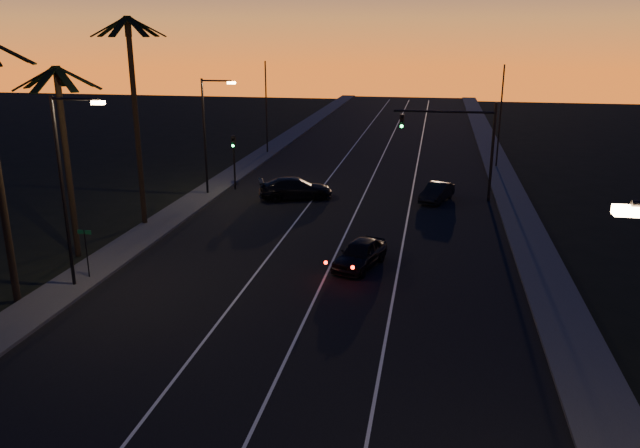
% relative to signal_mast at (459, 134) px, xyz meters
% --- Properties ---
extents(road, '(20.00, 170.00, 0.01)m').
position_rel_signal_mast_xyz_m(road, '(-7.14, -9.99, -4.78)').
color(road, black).
rests_on(road, ground).
extents(sidewalk_left, '(2.40, 170.00, 0.16)m').
position_rel_signal_mast_xyz_m(sidewalk_left, '(-18.34, -9.99, -4.70)').
color(sidewalk_left, '#383835').
rests_on(sidewalk_left, ground).
extents(sidewalk_right, '(2.40, 170.00, 0.16)m').
position_rel_signal_mast_xyz_m(sidewalk_right, '(4.06, -9.99, -4.70)').
color(sidewalk_right, '#383835').
rests_on(sidewalk_right, ground).
extents(lane_stripe_left, '(0.12, 160.00, 0.01)m').
position_rel_signal_mast_xyz_m(lane_stripe_left, '(-10.14, -9.99, -4.76)').
color(lane_stripe_left, silver).
rests_on(lane_stripe_left, road).
extents(lane_stripe_mid, '(0.12, 160.00, 0.01)m').
position_rel_signal_mast_xyz_m(lane_stripe_mid, '(-6.64, -9.99, -4.76)').
color(lane_stripe_mid, silver).
rests_on(lane_stripe_mid, road).
extents(lane_stripe_right, '(0.12, 160.00, 0.01)m').
position_rel_signal_mast_xyz_m(lane_stripe_right, '(-3.14, -9.99, -4.76)').
color(lane_stripe_right, silver).
rests_on(lane_stripe_right, road).
extents(palm_mid, '(4.25, 4.16, 10.03)m').
position_rel_signal_mast_xyz_m(palm_mid, '(-20.34, -15.99, 1.47)').
color(palm_mid, black).
rests_on(palm_mid, ground).
extents(palm_far, '(4.25, 4.16, 12.53)m').
position_rel_signal_mast_xyz_m(palm_far, '(-19.34, -9.99, 2.83)').
color(palm_far, black).
rests_on(palm_far, ground).
extents(streetlight_left_near, '(2.55, 0.26, 9.00)m').
position_rel_signal_mast_xyz_m(streetlight_left_near, '(-17.84, -19.99, 0.54)').
color(streetlight_left_near, black).
rests_on(streetlight_left_near, ground).
extents(streetlight_left_far, '(2.55, 0.26, 8.50)m').
position_rel_signal_mast_xyz_m(streetlight_left_far, '(-17.82, -1.99, 0.28)').
color(streetlight_left_far, black).
rests_on(streetlight_left_far, ground).
extents(street_sign, '(0.70, 0.06, 2.60)m').
position_rel_signal_mast_xyz_m(street_sign, '(-17.94, -18.99, -3.13)').
color(street_sign, black).
rests_on(street_sign, ground).
extents(signal_mast, '(7.10, 0.41, 7.00)m').
position_rel_signal_mast_xyz_m(signal_mast, '(0.00, 0.00, 0.00)').
color(signal_mast, black).
rests_on(signal_mast, ground).
extents(signal_post, '(0.28, 0.37, 4.20)m').
position_rel_signal_mast_xyz_m(signal_post, '(-16.64, -0.01, -1.89)').
color(signal_post, black).
rests_on(signal_post, ground).
extents(far_pole_left, '(0.14, 0.14, 9.00)m').
position_rel_signal_mast_xyz_m(far_pole_left, '(-18.14, 15.01, -0.28)').
color(far_pole_left, black).
rests_on(far_pole_left, ground).
extents(far_pole_right, '(0.14, 0.14, 9.00)m').
position_rel_signal_mast_xyz_m(far_pole_right, '(3.86, 12.01, -0.28)').
color(far_pole_right, black).
rests_on(far_pole_right, ground).
extents(lead_car, '(2.91, 4.95, 1.43)m').
position_rel_signal_mast_xyz_m(lead_car, '(-5.12, -14.85, -4.05)').
color(lead_car, black).
rests_on(lead_car, road).
extents(right_car, '(2.61, 4.17, 1.30)m').
position_rel_signal_mast_xyz_m(right_car, '(-1.31, -0.82, -4.12)').
color(right_car, black).
rests_on(right_car, road).
extents(cross_car, '(5.77, 3.86, 1.55)m').
position_rel_signal_mast_xyz_m(cross_car, '(-11.42, -1.97, -3.99)').
color(cross_car, black).
rests_on(cross_car, road).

